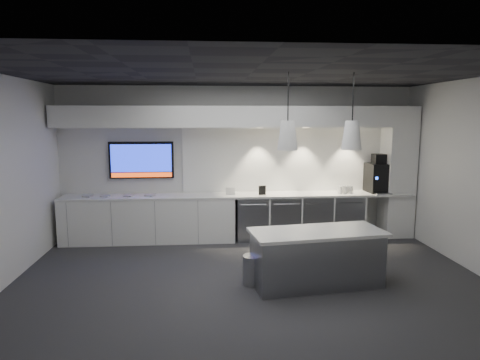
{
  "coord_description": "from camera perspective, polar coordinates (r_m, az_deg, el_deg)",
  "views": [
    {
      "loc": [
        -0.64,
        -6.02,
        2.41
      ],
      "look_at": [
        -0.07,
        1.1,
        1.34
      ],
      "focal_mm": 32.0,
      "sensor_mm": 36.0,
      "label": 1
    }
  ],
  "objects": [
    {
      "name": "coffee_machine",
      "position": [
        8.99,
        17.94,
        0.44
      ],
      "size": [
        0.44,
        0.61,
        0.77
      ],
      "rotation": [
        0.0,
        0.0,
        0.05
      ],
      "color": "black",
      "rests_on": "back_counter"
    },
    {
      "name": "ceiling",
      "position": [
        6.09,
        1.52,
        14.06
      ],
      "size": [
        7.0,
        7.0,
        0.0
      ],
      "primitive_type": "plane",
      "rotation": [
        3.14,
        0.0,
        0.0
      ],
      "color": "black",
      "rests_on": "wall_back"
    },
    {
      "name": "island",
      "position": [
        6.33,
        10.16,
        -10.13
      ],
      "size": [
        1.98,
        1.05,
        0.8
      ],
      "rotation": [
        0.0,
        0.0,
        0.13
      ],
      "color": "gray",
      "rests_on": "floor"
    },
    {
      "name": "fridge_unit_b",
      "position": [
        8.57,
        5.77,
        -4.94
      ],
      "size": [
        0.6,
        0.61,
        0.85
      ],
      "primitive_type": "cube",
      "color": "gray",
      "rests_on": "floor"
    },
    {
      "name": "wall_tv",
      "position": [
        8.61,
        -13.0,
        2.6
      ],
      "size": [
        1.25,
        0.07,
        0.72
      ],
      "color": "black",
      "rests_on": "wall_back"
    },
    {
      "name": "fridge_unit_c",
      "position": [
        8.7,
        9.87,
        -4.82
      ],
      "size": [
        0.6,
        0.61,
        0.85
      ],
      "primitive_type": "cube",
      "color": "gray",
      "rests_on": "floor"
    },
    {
      "name": "fridge_unit_d",
      "position": [
        8.88,
        13.82,
        -4.67
      ],
      "size": [
        0.6,
        0.61,
        0.85
      ],
      "primitive_type": "cube",
      "color": "gray",
      "rests_on": "floor"
    },
    {
      "name": "pendant_right",
      "position": [
        6.14,
        14.67,
        5.82
      ],
      "size": [
        0.28,
        0.28,
        1.1
      ],
      "color": "white",
      "rests_on": "ceiling"
    },
    {
      "name": "sign_white",
      "position": [
        8.3,
        -1.29,
        -1.5
      ],
      "size": [
        0.18,
        0.04,
        0.14
      ],
      "primitive_type": "cube",
      "rotation": [
        0.0,
        0.0,
        -0.11
      ],
      "color": "silver",
      "rests_on": "back_counter"
    },
    {
      "name": "pendant_left",
      "position": [
        5.9,
        6.36,
        5.95
      ],
      "size": [
        0.28,
        0.28,
        1.1
      ],
      "color": "white",
      "rests_on": "ceiling"
    },
    {
      "name": "floor",
      "position": [
        6.52,
        1.41,
        -13.21
      ],
      "size": [
        7.0,
        7.0,
        0.0
      ],
      "primitive_type": "plane",
      "color": "#2D2D30",
      "rests_on": "ground"
    },
    {
      "name": "bin",
      "position": [
        6.31,
        1.75,
        -11.88
      ],
      "size": [
        0.4,
        0.4,
        0.42
      ],
      "primitive_type": "cylinder",
      "rotation": [
        0.0,
        0.0,
        -0.41
      ],
      "color": "gray",
      "rests_on": "floor"
    },
    {
      "name": "cup_cluster",
      "position": [
        8.71,
        13.84,
        -1.24
      ],
      "size": [
        0.28,
        0.18,
        0.15
      ],
      "primitive_type": null,
      "color": "silver",
      "rests_on": "back_counter"
    },
    {
      "name": "tray_b",
      "position": [
        8.49,
        -17.51,
        -2.06
      ],
      "size": [
        0.19,
        0.19,
        0.02
      ],
      "primitive_type": "cube",
      "rotation": [
        0.0,
        0.0,
        -0.21
      ],
      "color": "#A0A0A0",
      "rests_on": "back_counter"
    },
    {
      "name": "soffit",
      "position": [
        8.25,
        -0.14,
        8.42
      ],
      "size": [
        6.9,
        0.6,
        0.4
      ],
      "primitive_type": "cube",
      "color": "white",
      "rests_on": "wall_back"
    },
    {
      "name": "back_counter",
      "position": [
        8.36,
        -0.12,
        -2.05
      ],
      "size": [
        6.8,
        0.65,
        0.04
      ],
      "primitive_type": "cube",
      "color": "silver",
      "rests_on": "left_base_cabinets"
    },
    {
      "name": "sign_black",
      "position": [
        8.3,
        2.98,
        -1.37
      ],
      "size": [
        0.14,
        0.04,
        0.18
      ],
      "primitive_type": "cube",
      "rotation": [
        0.0,
        0.0,
        0.16
      ],
      "color": "black",
      "rests_on": "back_counter"
    },
    {
      "name": "fridge_unit_a",
      "position": [
        8.48,
        1.57,
        -5.05
      ],
      "size": [
        0.6,
        0.61,
        0.85
      ],
      "primitive_type": "cube",
      "color": "gray",
      "rests_on": "floor"
    },
    {
      "name": "tray_d",
      "position": [
        8.36,
        -11.95,
        -2.02
      ],
      "size": [
        0.2,
        0.2,
        0.02
      ],
      "primitive_type": "cube",
      "rotation": [
        0.0,
        0.0,
        -0.31
      ],
      "color": "#A0A0A0",
      "rests_on": "back_counter"
    },
    {
      "name": "wall_back",
      "position": [
        8.59,
        -0.3,
        2.42
      ],
      "size": [
        7.0,
        0.0,
        7.0
      ],
      "primitive_type": "plane",
      "rotation": [
        1.57,
        0.0,
        0.0
      ],
      "color": "silver",
      "rests_on": "floor"
    },
    {
      "name": "tray_a",
      "position": [
        8.59,
        -19.66,
        -2.04
      ],
      "size": [
        0.19,
        0.19,
        0.02
      ],
      "primitive_type": "cube",
      "rotation": [
        0.0,
        0.0,
        -0.23
      ],
      "color": "#A0A0A0",
      "rests_on": "back_counter"
    },
    {
      "name": "backsplash",
      "position": [
        8.74,
        7.59,
        2.77
      ],
      "size": [
        4.6,
        0.03,
        1.3
      ],
      "primitive_type": "cube",
      "color": "white",
      "rests_on": "wall_back"
    },
    {
      "name": "wall_front",
      "position": [
        3.69,
        5.57,
        -5.8
      ],
      "size": [
        7.0,
        0.0,
        7.0
      ],
      "primitive_type": "plane",
      "rotation": [
        -1.57,
        0.0,
        0.0
      ],
      "color": "silver",
      "rests_on": "floor"
    },
    {
      "name": "column",
      "position": [
        9.14,
        20.29,
        0.99
      ],
      "size": [
        0.55,
        0.55,
        2.6
      ],
      "primitive_type": "cube",
      "color": "white",
      "rests_on": "floor"
    },
    {
      "name": "tray_c",
      "position": [
        8.42,
        -14.63,
        -2.03
      ],
      "size": [
        0.2,
        0.2,
        0.02
      ],
      "primitive_type": "cube",
      "rotation": [
        0.0,
        0.0,
        -0.27
      ],
      "color": "#A0A0A0",
      "rests_on": "back_counter"
    },
    {
      "name": "left_base_cabinets",
      "position": [
        8.51,
        -12.01,
        -5.16
      ],
      "size": [
        3.3,
        0.63,
        0.86
      ],
      "primitive_type": "cube",
      "color": "white",
      "rests_on": "floor"
    }
  ]
}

